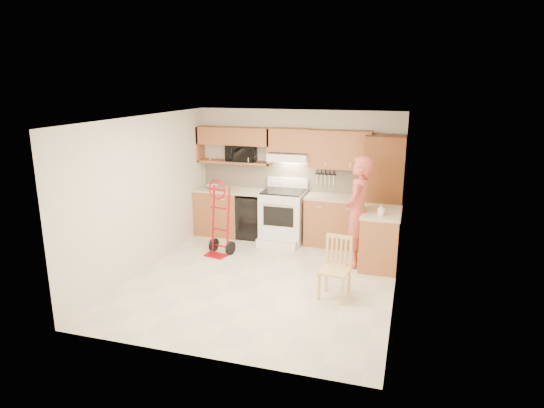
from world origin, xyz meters
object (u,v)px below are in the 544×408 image
at_px(hand_truck, 218,221).
at_px(dining_chair, 335,268).
at_px(person, 358,212).
at_px(range, 282,212).
at_px(microwave, 242,153).

height_order(hand_truck, dining_chair, hand_truck).
relative_size(hand_truck, dining_chair, 1.39).
relative_size(person, hand_truck, 1.50).
bearing_deg(range, hand_truck, -132.04).
distance_m(microwave, hand_truck, 1.64).
height_order(microwave, hand_truck, microwave).
distance_m(person, dining_chair, 1.43).
bearing_deg(dining_chair, microwave, 140.73).
bearing_deg(microwave, person, -28.92).
relative_size(range, person, 0.64).
distance_m(microwave, person, 2.74).
xyz_separation_m(microwave, range, (0.91, -0.27, -1.06)).
relative_size(microwave, hand_truck, 0.47).
bearing_deg(microwave, hand_truck, -94.81).
bearing_deg(person, range, -109.13).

